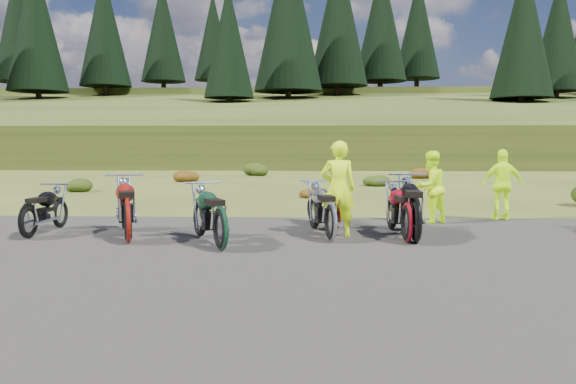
{
  "coord_description": "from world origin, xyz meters",
  "views": [
    {
      "loc": [
        -0.21,
        -9.56,
        1.84
      ],
      "look_at": [
        -0.69,
        1.58,
        0.86
      ],
      "focal_mm": 35.0,
      "sensor_mm": 36.0,
      "label": 1
    }
  ],
  "objects": [
    {
      "name": "ground",
      "position": [
        0.0,
        0.0,
        0.0
      ],
      "size": [
        300.0,
        300.0,
        0.0
      ],
      "primitive_type": "plane",
      "color": "#3C4A18",
      "rests_on": "ground"
    },
    {
      "name": "gravel_pad",
      "position": [
        0.0,
        -2.0,
        0.0
      ],
      "size": [
        20.0,
        12.0,
        0.04
      ],
      "primitive_type": "cube",
      "color": "black",
      "rests_on": "ground"
    },
    {
      "name": "hill_slope",
      "position": [
        0.0,
        50.0,
        0.0
      ],
      "size": [
        300.0,
        45.97,
        9.37
      ],
      "primitive_type": null,
      "rotation": [
        0.14,
        0.0,
        0.0
      ],
      "color": "#303A13",
      "rests_on": "ground"
    },
    {
      "name": "hill_plateau",
      "position": [
        0.0,
        110.0,
        0.0
      ],
      "size": [
        300.0,
        90.0,
        9.17
      ],
      "primitive_type": "cube",
      "color": "#303A13",
      "rests_on": "ground"
    },
    {
      "name": "conifer_15",
      "position": [
        -45.0,
        76.0,
        20.16
      ],
      "size": [
        7.92,
        7.92,
        20.0
      ],
      "color": "black",
      "rests_on": "ground"
    },
    {
      "name": "conifer_17",
      "position": [
        -33.0,
        57.0,
        15.97
      ],
      "size": [
        7.04,
        7.04,
        18.0
      ],
      "color": "black",
      "rests_on": "ground"
    },
    {
      "name": "conifer_18",
      "position": [
        -27.0,
        63.0,
        16.66
      ],
      "size": [
        6.6,
        6.6,
        17.0
      ],
      "color": "black",
      "rests_on": "ground"
    },
    {
      "name": "conifer_19",
      "position": [
        -21.0,
        69.0,
        17.36
      ],
      "size": [
        6.16,
        6.16,
        16.0
      ],
      "color": "black",
      "rests_on": "ground"
    },
    {
      "name": "conifer_20",
      "position": [
        -15.0,
        75.0,
        17.65
      ],
      "size": [
        5.72,
        5.72,
        15.0
      ],
      "color": "black",
      "rests_on": "ground"
    },
    {
      "name": "conifer_21",
      "position": [
        -9.0,
        50.0,
        12.56
      ],
      "size": [
        5.28,
        5.28,
        14.0
      ],
      "color": "black",
      "rests_on": "ground"
    },
    {
      "name": "conifer_22",
      "position": [
        -3.0,
        56.0,
        16.77
      ],
      "size": [
        7.92,
        7.92,
        20.0
      ],
      "color": "black",
      "rests_on": "ground"
    },
    {
      "name": "conifer_23",
      "position": [
        3.0,
        62.0,
        17.47
      ],
      "size": [
        7.48,
        7.48,
        19.0
      ],
      "color": "black",
      "rests_on": "ground"
    },
    {
      "name": "conifer_24",
      "position": [
        9.0,
        68.0,
        18.16
      ],
      "size": [
        7.04,
        7.04,
        18.0
      ],
      "color": "black",
      "rests_on": "ground"
    },
    {
      "name": "conifer_25",
      "position": [
        15.0,
        74.0,
        18.66
      ],
      "size": [
        6.6,
        6.6,
        17.0
      ],
      "color": "black",
      "rests_on": "ground"
    },
    {
      "name": "conifer_26",
      "position": [
        21.0,
        49.0,
        13.37
      ],
      "size": [
        6.16,
        6.16,
        16.0
      ],
      "color": "black",
      "rests_on": "ground"
    },
    {
      "name": "conifer_27",
      "position": [
        27.0,
        55.0,
        14.06
      ],
      "size": [
        5.72,
        5.72,
        15.0
      ],
      "color": "black",
      "rests_on": "ground"
    },
    {
      "name": "shrub_1",
      "position": [
        -9.1,
        11.3,
        0.31
      ],
      "size": [
        1.03,
        1.03,
        0.61
      ],
      "primitive_type": "ellipsoid",
      "color": "#21370D",
      "rests_on": "ground"
    },
    {
      "name": "shrub_2",
      "position": [
        -6.2,
        16.6,
        0.38
      ],
      "size": [
        1.3,
        1.3,
        0.77
      ],
      "primitive_type": "ellipsoid",
      "color": "#612A0C",
      "rests_on": "ground"
    },
    {
      "name": "shrub_3",
      "position": [
        -3.3,
        21.9,
        0.46
      ],
      "size": [
        1.56,
        1.56,
        0.92
      ],
      "primitive_type": "ellipsoid",
      "color": "#21370D",
      "rests_on": "ground"
    },
    {
      "name": "shrub_4",
      "position": [
        -0.4,
        9.2,
        0.23
      ],
      "size": [
        0.77,
        0.77,
        0.45
      ],
      "primitive_type": "ellipsoid",
      "color": "#612A0C",
      "rests_on": "ground"
    },
    {
      "name": "shrub_5",
      "position": [
        2.5,
        14.5,
        0.31
      ],
      "size": [
        1.03,
        1.03,
        0.61
      ],
      "primitive_type": "ellipsoid",
      "color": "#21370D",
      "rests_on": "ground"
    },
    {
      "name": "shrub_6",
      "position": [
        5.4,
        19.8,
        0.38
      ],
      "size": [
        1.3,
        1.3,
        0.77
      ],
      "primitive_type": "ellipsoid",
      "color": "#612A0C",
      "rests_on": "ground"
    },
    {
      "name": "motorcycle_0",
      "position": [
        -5.58,
        0.74,
        0.0
      ],
      "size": [
        0.69,
        1.91,
        0.99
      ],
      "primitive_type": null,
      "rotation": [
        0.0,
        0.0,
        1.54
      ],
      "color": "black",
      "rests_on": "ground"
    },
    {
      "name": "motorcycle_1",
      "position": [
        -3.54,
        0.35,
        0.0
      ],
      "size": [
        1.54,
        2.44,
        1.21
      ],
      "primitive_type": null,
      "rotation": [
        0.0,
        0.0,
        1.93
      ],
      "color": "maroon",
      "rests_on": "ground"
    },
    {
      "name": "motorcycle_2",
      "position": [
        -1.74,
        -0.29,
        0.0
      ],
      "size": [
        1.56,
        2.23,
        1.12
      ],
      "primitive_type": null,
      "rotation": [
        0.0,
        0.0,
        2.02
      ],
      "color": "black",
      "rests_on": "ground"
    },
    {
      "name": "motorcycle_3",
      "position": [
        0.14,
        0.67,
        0.0
      ],
      "size": [
        1.13,
        2.19,
        1.09
      ],
      "primitive_type": null,
      "rotation": [
        0.0,
        0.0,
        1.79
      ],
      "color": "#9B9A9F",
      "rests_on": "ground"
    },
    {
      "name": "motorcycle_4",
      "position": [
        0.25,
        2.0,
        0.0
      ],
      "size": [
        1.24,
        1.96,
        0.98
      ],
      "primitive_type": null,
      "rotation": [
        0.0,
        0.0,
        1.93
      ],
      "color": "#57110E",
      "rests_on": "ground"
    },
    {
      "name": "motorcycle_5",
      "position": [
        1.67,
        0.55,
        0.0
      ],
      "size": [
        0.86,
        2.36,
        1.23
      ],
      "primitive_type": null,
      "rotation": [
        0.0,
        0.0,
        1.54
      ],
      "color": "black",
      "rests_on": "ground"
    },
    {
      "name": "motorcycle_6",
      "position": [
        1.52,
        0.62,
        0.0
      ],
      "size": [
        0.81,
        2.1,
        1.08
      ],
      "primitive_type": null,
      "rotation": [
        0.0,
        0.0,
        1.63
      ],
      "color": "maroon",
      "rests_on": "ground"
    },
    {
      "name": "person_middle",
      "position": [
        0.29,
        1.24,
        0.93
      ],
      "size": [
        0.7,
        0.49,
        1.85
      ],
      "primitive_type": "imported",
      "rotation": [
        0.0,
        0.0,
        3.21
      ],
      "color": "#CDFF0D",
      "rests_on": "ground"
    },
    {
      "name": "person_right_a",
      "position": [
        2.45,
        3.14,
        0.82
      ],
      "size": [
        1.0,
        0.95,
        1.63
      ],
      "primitive_type": "imported",
      "rotation": [
        0.0,
        0.0,
        3.72
      ],
      "color": "#CDFF0D",
      "rests_on": "ground"
    },
    {
      "name": "person_right_b",
      "position": [
        4.29,
        3.84,
        0.83
      ],
      "size": [
        0.98,
        0.42,
        1.66
      ],
      "primitive_type": "imported",
      "rotation": [
        0.0,
        0.0,
        3.13
      ],
      "color": "#CDFF0D",
      "rests_on": "ground"
    }
  ]
}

